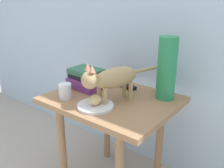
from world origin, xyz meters
TOP-DOWN VIEW (x-y plane):
  - back_panel at (0.00, 0.40)m, footprint 4.00×0.04m
  - side_table at (0.00, 0.00)m, footprint 0.69×0.55m
  - plate at (0.01, -0.15)m, footprint 0.19×0.19m
  - bread_roll at (0.01, -0.15)m, footprint 0.08×0.09m
  - cat at (0.03, -0.05)m, footprint 0.20×0.46m
  - book_stack at (-0.21, 0.02)m, footprint 0.21×0.17m
  - green_vase at (0.23, 0.17)m, footprint 0.10×0.10m
  - candle_jar at (-0.20, -0.17)m, footprint 0.07×0.07m
  - tv_remote at (-0.03, 0.18)m, footprint 0.16×0.07m

SIDE VIEW (x-z plane):
  - side_table at x=0.00m, z-range 0.20..0.80m
  - plate at x=0.01m, z-range 0.60..0.61m
  - tv_remote at x=-0.03m, z-range 0.60..0.62m
  - candle_jar at x=-0.20m, z-range 0.59..0.68m
  - bread_roll at x=0.01m, z-range 0.61..0.66m
  - book_stack at x=-0.21m, z-range 0.60..0.72m
  - cat at x=0.03m, z-range 0.62..0.85m
  - green_vase at x=0.23m, z-range 0.60..0.94m
  - back_panel at x=0.00m, z-range 0.00..2.20m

